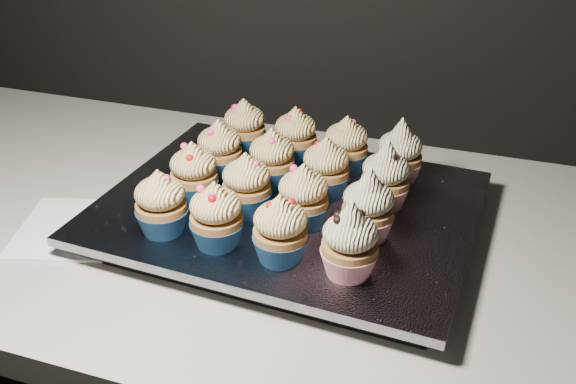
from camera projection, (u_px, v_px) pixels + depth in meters
The scene contains 20 objects.
worktop at pixel (356, 248), 0.84m from camera, with size 2.44×0.64×0.04m, color beige.
napkin at pixel (76, 228), 0.84m from camera, with size 0.15×0.15×0.00m, color white.
baking_tray at pixel (288, 217), 0.85m from camera, with size 0.44×0.33×0.02m, color black.
foil_lining at pixel (288, 206), 0.84m from camera, with size 0.48×0.37×0.01m, color silver.
cupcake_0 at pixel (161, 204), 0.76m from camera, with size 0.06×0.06×0.08m.
cupcake_1 at pixel (216, 217), 0.74m from camera, with size 0.06×0.06×0.08m.
cupcake_2 at pixel (280, 231), 0.71m from camera, with size 0.06×0.06×0.08m.
cupcake_3 at pixel (350, 243), 0.69m from camera, with size 0.06×0.06×0.10m.
cupcake_4 at pixel (194, 174), 0.83m from camera, with size 0.06×0.06×0.08m.
cupcake_5 at pixel (247, 186), 0.80m from camera, with size 0.06×0.06×0.08m.
cupcake_6 at pixel (303, 198), 0.78m from camera, with size 0.06×0.06×0.08m.
cupcake_7 at pixel (368, 208), 0.75m from camera, with size 0.06×0.06×0.10m.
cupcake_8 at pixel (220, 150), 0.89m from camera, with size 0.06×0.06×0.08m.
cupcake_9 at pixel (272, 160), 0.86m from camera, with size 0.06×0.06×0.08m.
cupcake_10 at pixel (326, 169), 0.84m from camera, with size 0.06×0.06×0.08m.
cupcake_11 at pixel (385, 178), 0.82m from camera, with size 0.06×0.06×0.10m.
cupcake_12 at pixel (245, 128), 0.96m from camera, with size 0.06×0.06×0.08m.
cupcake_13 at pixel (296, 136), 0.93m from camera, with size 0.06×0.06×0.08m.
cupcake_14 at pixel (346, 146), 0.90m from camera, with size 0.06×0.06×0.08m.
cupcake_15 at pixel (399, 154), 0.87m from camera, with size 0.06×0.06×0.10m.
Camera 1 is at (0.14, 1.01, 1.36)m, focal length 40.00 mm.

